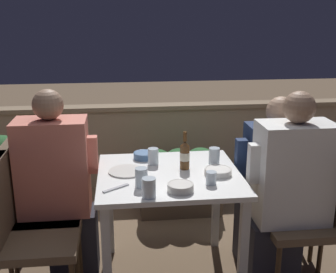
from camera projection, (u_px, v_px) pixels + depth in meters
parapet_wall at (150, 144)px, 4.25m from camera, size 9.00×0.18×0.82m
dining_table at (169, 189)px, 2.65m from camera, size 0.88×0.80×0.74m
planter_hedge at (180, 177)px, 3.68m from camera, size 0.70×0.47×0.56m
chair_left_near at (19, 223)px, 2.42m from camera, size 0.47×0.46×0.91m
chair_left_far at (28, 200)px, 2.72m from camera, size 0.47×0.46×0.91m
person_coral_top at (60, 186)px, 2.71m from camera, size 0.51×0.26×1.26m
chair_right_near at (317, 205)px, 2.64m from camera, size 0.47×0.46×0.91m
person_white_polo at (287, 193)px, 2.59m from camera, size 0.51×0.26×1.27m
chair_right_far at (299, 188)px, 2.90m from camera, size 0.47×0.46×0.91m
person_navy_jumper at (270, 182)px, 2.86m from camera, size 0.49×0.26×1.19m
beer_bottle at (185, 155)px, 2.66m from camera, size 0.06×0.06×0.25m
plate_0 at (127, 171)px, 2.63m from camera, size 0.23×0.23×0.01m
bowl_0 at (180, 187)px, 2.35m from camera, size 0.15×0.15×0.04m
bowl_1 at (144, 155)px, 2.87m from camera, size 0.14×0.14×0.05m
bowl_2 at (218, 171)px, 2.59m from camera, size 0.17×0.17×0.04m
glass_cup_0 at (211, 178)px, 2.44m from camera, size 0.06×0.06×0.08m
glass_cup_1 at (149, 188)px, 2.26m from camera, size 0.08×0.08×0.11m
glass_cup_2 at (153, 156)px, 2.75m from camera, size 0.07×0.07×0.11m
glass_cup_3 at (141, 178)px, 2.40m from camera, size 0.07×0.07×0.11m
glass_cup_4 at (214, 157)px, 2.73m from camera, size 0.07×0.07×0.12m
fork_0 at (116, 188)px, 2.38m from camera, size 0.15×0.11×0.01m
potted_plant at (3, 173)px, 3.33m from camera, size 0.34×0.34×0.78m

